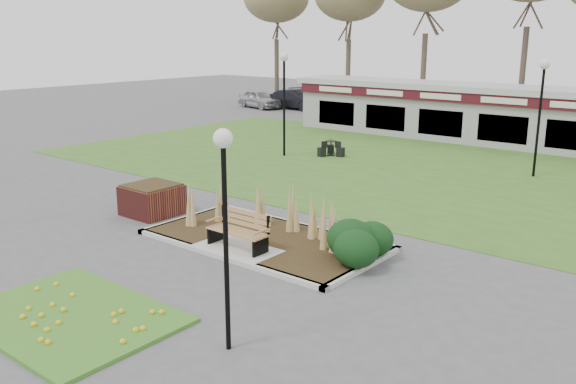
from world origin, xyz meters
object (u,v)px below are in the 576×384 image
Objects in this scene: lamp_post_mid_right at (542,92)px; car_blue at (315,98)px; brick_planter at (152,199)px; bistro_set_b at (331,151)px; car_black at (296,99)px; car_silver at (259,99)px; park_bench at (240,230)px; lamp_post_far_left at (284,81)px; lamp_post_near_right at (224,192)px; food_pavilion at (514,116)px.

lamp_post_mid_right reaches higher than car_blue.
car_blue is at bearing 116.38° from brick_planter.
car_black reaches higher than bistro_set_b.
car_silver is at bearing 124.74° from brick_planter.
lamp_post_mid_right is 25.77m from car_silver.
car_silver is at bearing 130.59° from park_bench.
car_black is at bearing 125.54° from park_bench.
lamp_post_mid_right is at bearing 15.67° from lamp_post_far_left.
car_silver is at bearing 115.73° from car_black.
bistro_set_b is at bearing -133.62° from car_black.
car_black reaches higher than park_bench.
lamp_post_near_right is 0.90× the size of car_black.
brick_planter is 0.33× the size of lamp_post_mid_right.
brick_planter is at bearing -135.10° from car_blue.
car_black reaches higher than car_blue.
bistro_set_b is at bearing -169.92° from lamp_post_mid_right.
food_pavilion is 23.73m from lamp_post_near_right.
bistro_set_b is 0.29× the size of car_black.
brick_planter is at bearing 149.51° from lamp_post_near_right.
car_silver is (-13.23, 13.25, -2.68)m from lamp_post_far_left.
food_pavilion is 18.48m from car_black.
brick_planter is at bearing 170.31° from park_bench.
lamp_post_near_right reaches higher than car_black.
lamp_post_far_left is (-10.35, 14.23, 0.50)m from lamp_post_near_right.
car_silver is 0.82× the size of car_blue.
park_bench is 1.13× the size of brick_planter.
car_black is at bearing 163.91° from food_pavilion.
bistro_set_b is at bearing -115.12° from car_silver.
lamp_post_mid_right is (7.49, 12.60, 2.79)m from brick_planter.
park_bench is 0.35× the size of car_blue.
car_silver reaches higher than brick_planter.
food_pavilion is at bearing 76.94° from brick_planter.
lamp_post_near_right is 3.14× the size of bistro_set_b.
lamp_post_near_right is (3.24, -23.46, 1.38)m from food_pavilion.
brick_planter is 27.53m from car_black.
lamp_post_near_right is at bearing -127.48° from car_blue.
car_silver is at bearing 168.81° from food_pavilion.
car_silver is at bearing 150.19° from car_blue.
lamp_post_far_left is at bearing -140.93° from bistro_set_b.
food_pavilion is 7.30m from lamp_post_mid_right.
park_bench is 0.37× the size of lamp_post_far_left.
bistro_set_b is 17.89m from car_black.
car_silver is at bearing 130.63° from lamp_post_near_right.
park_bench is 19.73m from food_pavilion.
food_pavilion is 6.11× the size of car_silver.
car_black is at bearing -53.74° from car_silver.
lamp_post_far_left is 1.06× the size of car_black.
lamp_post_far_left is 18.05m from car_black.
lamp_post_near_right is 36.60m from car_blue.
food_pavilion reaches higher than park_bench.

